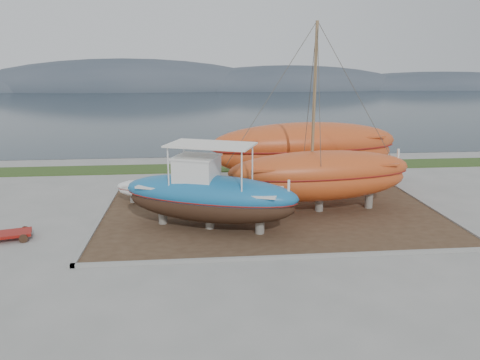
{
  "coord_description": "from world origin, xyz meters",
  "views": [
    {
      "loc": [
        -4.05,
        -20.08,
        8.06
      ],
      "look_at": [
        -1.73,
        4.0,
        1.92
      ],
      "focal_mm": 35.0,
      "sensor_mm": 36.0,
      "label": 1
    }
  ],
  "objects_px": {
    "red_trailer": "(12,236)",
    "blue_caique": "(209,187)",
    "orange_sailboat": "(323,120)",
    "white_dinghy": "(155,192)",
    "orange_bare_hull": "(305,156)"
  },
  "relations": [
    {
      "from": "white_dinghy",
      "to": "orange_bare_hull",
      "type": "relative_size",
      "value": 0.35
    },
    {
      "from": "white_dinghy",
      "to": "red_trailer",
      "type": "height_order",
      "value": "white_dinghy"
    },
    {
      "from": "blue_caique",
      "to": "white_dinghy",
      "type": "bearing_deg",
      "value": 144.83
    },
    {
      "from": "blue_caique",
      "to": "orange_bare_hull",
      "type": "distance_m",
      "value": 9.91
    },
    {
      "from": "white_dinghy",
      "to": "orange_sailboat",
      "type": "xyz_separation_m",
      "value": [
        9.14,
        -2.46,
        4.33
      ]
    },
    {
      "from": "white_dinghy",
      "to": "red_trailer",
      "type": "distance_m",
      "value": 8.1
    },
    {
      "from": "red_trailer",
      "to": "blue_caique",
      "type": "bearing_deg",
      "value": -11.89
    },
    {
      "from": "blue_caique",
      "to": "orange_bare_hull",
      "type": "height_order",
      "value": "blue_caique"
    },
    {
      "from": "white_dinghy",
      "to": "orange_bare_hull",
      "type": "xyz_separation_m",
      "value": [
        9.53,
        2.83,
        1.38
      ]
    },
    {
      "from": "white_dinghy",
      "to": "orange_bare_hull",
      "type": "bearing_deg",
      "value": 27.23
    },
    {
      "from": "orange_sailboat",
      "to": "orange_bare_hull",
      "type": "distance_m",
      "value": 6.07
    },
    {
      "from": "blue_caique",
      "to": "orange_sailboat",
      "type": "distance_m",
      "value": 7.09
    },
    {
      "from": "orange_bare_hull",
      "to": "red_trailer",
      "type": "distance_m",
      "value": 17.76
    },
    {
      "from": "blue_caique",
      "to": "red_trailer",
      "type": "xyz_separation_m",
      "value": [
        -9.25,
        -0.52,
        -1.99
      ]
    },
    {
      "from": "orange_sailboat",
      "to": "red_trailer",
      "type": "xyz_separation_m",
      "value": [
        -15.34,
        -2.72,
        -4.87
      ]
    }
  ]
}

